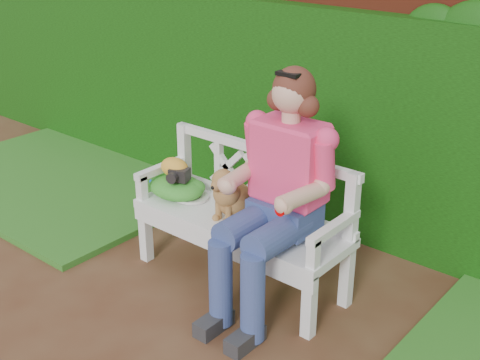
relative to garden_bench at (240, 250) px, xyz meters
The scene contains 11 objects.
ground 0.66m from the garden_bench, 82.70° to the right, with size 60.00×60.00×0.00m, color #472516.
brick_wall 1.55m from the garden_bench, 86.51° to the left, with size 10.00×0.30×2.20m, color maroon.
ivy_hedge 1.23m from the garden_bench, 85.79° to the left, with size 10.00×0.18×1.70m, color #166210.
grass_left 2.35m from the garden_bench, behind, with size 2.60×2.00×0.05m, color #205E18.
garden_bench is the anchor object (origin of this frame).
seated_woman 0.65m from the garden_bench, ahead, with size 0.66×0.88×1.57m, color #D43E54, non-canonical shape.
dog 0.42m from the garden_bench, behind, with size 0.24×0.33×0.36m, color olive, non-canonical shape.
tennis_racket 0.56m from the garden_bench, behind, with size 0.57×0.24×0.03m, color white, non-canonical shape.
green_bag 0.64m from the garden_bench, behind, with size 0.43×0.33×0.15m, color #188313, non-canonical shape.
camera_item 0.66m from the garden_bench, behind, with size 0.13×0.10×0.09m, color black.
baseball_glove 0.73m from the garden_bench, behind, with size 0.21×0.16×0.14m, color gold.
Camera 1 is at (2.32, -2.27, 2.38)m, focal length 48.00 mm.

